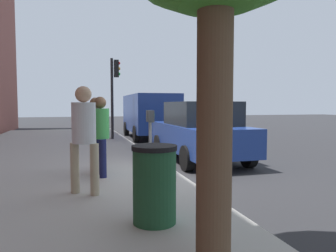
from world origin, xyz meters
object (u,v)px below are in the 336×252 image
pedestrian_at_meter (101,130)px  traffic_signal (114,85)px  parking_meter (150,128)px  parked_sedan_near (199,131)px  pedestrian_bystander (84,130)px  parked_van_far (149,113)px  parking_officer (96,129)px  trash_bin (155,184)px

pedestrian_at_meter → traffic_signal: (7.55, -1.18, 1.43)m
parking_meter → traffic_signal: traffic_signal is taller
traffic_signal → parked_sedan_near: bearing=-161.3°
pedestrian_bystander → parked_van_far: 10.70m
pedestrian_bystander → parking_officer: pedestrian_bystander is taller
parking_meter → parked_sedan_near: 2.86m
parking_officer → trash_bin: bearing=-65.0°
parking_meter → parked_van_far: bearing=-12.6°
pedestrian_at_meter → parked_sedan_near: bearing=24.9°
trash_bin → parking_meter: bearing=-11.9°
pedestrian_bystander → parked_sedan_near: size_ratio=0.42×
parking_meter → parked_sedan_near: (2.04, -1.98, -0.27)m
parking_meter → pedestrian_at_meter: (0.06, 1.08, -0.02)m
pedestrian_at_meter → pedestrian_bystander: bearing=-113.7°
parked_van_far → parking_officer: bearing=159.5°
pedestrian_bystander → traffic_signal: bearing=27.1°
parking_meter → parked_sedan_near: bearing=-44.1°
pedestrian_bystander → parked_sedan_near: pedestrian_bystander is taller
parked_sedan_near → trash_bin: size_ratio=4.36×
parked_van_far → trash_bin: parked_van_far is taller
parking_officer → trash_bin: (-3.36, -0.54, -0.48)m
pedestrian_bystander → parked_sedan_near: (3.34, -3.43, -0.36)m
parking_meter → pedestrian_bystander: 1.95m
parked_van_far → traffic_signal: (-1.23, 1.88, 1.32)m
parking_officer → parked_sedan_near: (1.62, -3.14, -0.24)m
parked_van_far → trash_bin: 12.07m
pedestrian_bystander → parked_van_far: size_ratio=0.35×
parked_sedan_near → parked_van_far: (6.79, -0.00, 0.36)m
parking_officer → parked_van_far: parked_van_far is taller
parked_sedan_near → traffic_signal: size_ratio=1.22×
parked_sedan_near → parked_van_far: 6.80m
pedestrian_bystander → parked_van_far: parked_van_far is taller
parked_van_far → parking_meter: bearing=167.4°
parking_officer → parked_sedan_near: size_ratio=0.38×
parking_meter → parking_officer: bearing=69.6°
parked_sedan_near → traffic_signal: 6.11m
pedestrian_bystander → trash_bin: pedestrian_bystander is taller
parking_meter → parking_officer: size_ratio=0.83×
parking_meter → pedestrian_at_meter: bearing=86.9°
parking_officer → trash_bin: parking_officer is taller
parked_sedan_near → traffic_signal: (5.56, 1.88, 1.68)m
parking_officer → parked_van_far: 8.97m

